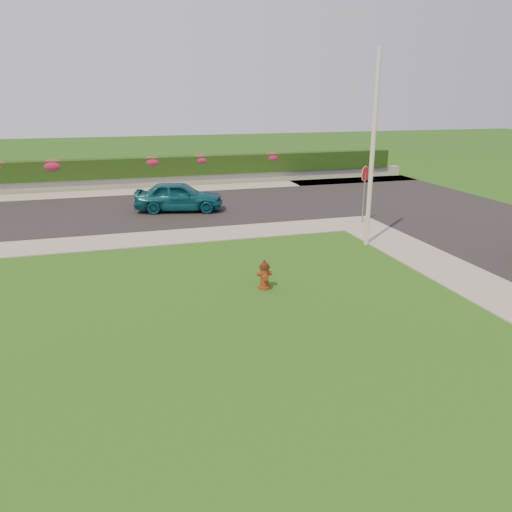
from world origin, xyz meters
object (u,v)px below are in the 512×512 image
object	(u,v)px
fire_hydrant	(265,275)
utility_pole	(373,151)
sedan_teal	(179,196)
stop_sign	(365,181)

from	to	relation	value
fire_hydrant	utility_pole	size ratio (longest dim) A/B	0.13
sedan_teal	stop_sign	bearing A→B (deg)	-108.85
stop_sign	fire_hydrant	bearing A→B (deg)	-147.24
sedan_teal	stop_sign	distance (m)	8.39
sedan_teal	stop_sign	world-z (taller)	stop_sign
utility_pole	stop_sign	size ratio (longest dim) A/B	2.75
fire_hydrant	utility_pole	distance (m)	6.43
utility_pole	stop_sign	distance (m)	3.52
sedan_teal	utility_pole	xyz separation A→B (m)	(5.72, -7.25, 2.60)
fire_hydrant	sedan_teal	size ratio (longest dim) A/B	0.21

